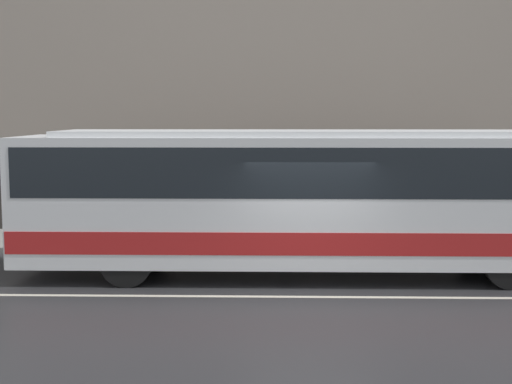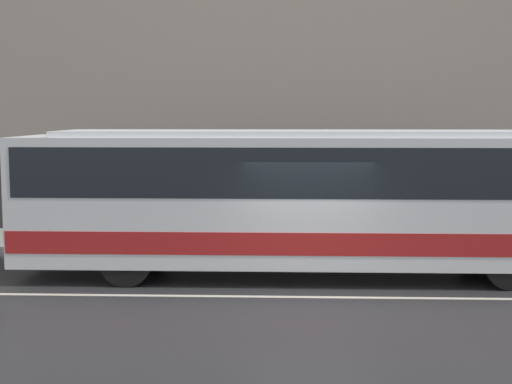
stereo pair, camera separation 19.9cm
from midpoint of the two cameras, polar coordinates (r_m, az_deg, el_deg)
name	(u,v)px [view 1 (the left image)]	position (r m, az deg, el deg)	size (l,w,h in m)	color
ground_plane	(311,297)	(13.54, 3.96, -8.38)	(60.00, 60.00, 0.00)	#2D2D30
sidewalk	(300,241)	(18.85, 3.22, -3.97)	(60.00, 2.92, 0.15)	gray
building_facade	(299,73)	(20.19, 3.16, 9.52)	(60.00, 0.35, 9.48)	gray
lane_stripe	(311,297)	(13.54, 3.96, -8.36)	(54.00, 0.14, 0.01)	beige
transit_bus	(296,194)	(15.00, 2.85, -0.19)	(11.58, 2.49, 3.08)	white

